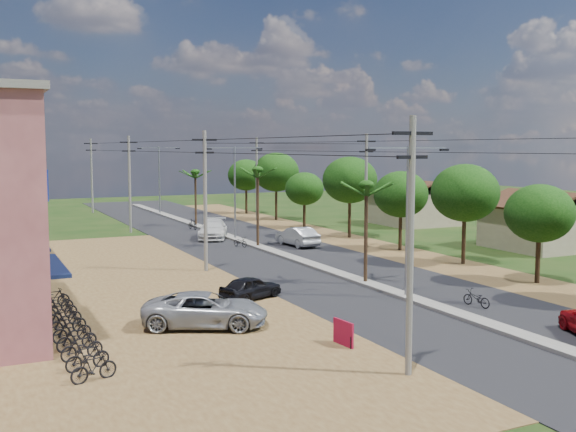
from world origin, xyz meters
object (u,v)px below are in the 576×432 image
object	(u,v)px
car_silver_mid	(297,237)
car_white_far	(213,230)
roadside_sign	(343,333)
moto_rider_east	(476,299)
car_parked_silver	(205,311)
car_parked_dark	(251,288)
parked_scooter_row	(70,326)

from	to	relation	value
car_silver_mid	car_white_far	xyz separation A→B (m)	(-4.66, 7.13, 0.04)
roadside_sign	moto_rider_east	bearing A→B (deg)	10.55
car_parked_silver	moto_rider_east	size ratio (longest dim) A/B	3.41
car_parked_dark	roadside_sign	bearing A→B (deg)	159.77
car_silver_mid	car_white_far	distance (m)	8.52
car_silver_mid	moto_rider_east	world-z (taller)	car_silver_mid
car_white_far	parked_scooter_row	world-z (taller)	car_white_far
moto_rider_east	roadside_sign	xyz separation A→B (m)	(-9.28, -2.84, 0.10)
car_parked_silver	parked_scooter_row	distance (m)	5.72
car_parked_silver	car_parked_dark	world-z (taller)	car_parked_silver
car_parked_dark	parked_scooter_row	xyz separation A→B (m)	(-9.51, -3.35, -0.11)
car_white_far	car_parked_dark	xyz separation A→B (m)	(-6.00, -23.20, -0.20)
car_white_far	roadside_sign	xyz separation A→B (m)	(-5.79, -32.45, -0.29)
car_white_far	moto_rider_east	bearing A→B (deg)	-59.70
car_silver_mid	car_parked_dark	xyz separation A→B (m)	(-10.66, -16.07, -0.16)
car_parked_dark	moto_rider_east	distance (m)	11.45
car_parked_dark	moto_rider_east	size ratio (longest dim) A/B	2.22
car_white_far	roadside_sign	bearing A→B (deg)	-76.54
moto_rider_east	roadside_sign	distance (m)	9.70
car_parked_dark	roadside_sign	distance (m)	9.25
moto_rider_east	parked_scooter_row	distance (m)	19.25
car_silver_mid	car_parked_dark	distance (m)	19.29
roadside_sign	car_parked_dark	bearing A→B (deg)	84.81
car_parked_silver	car_silver_mid	bearing A→B (deg)	-9.92
car_parked_dark	roadside_sign	size ratio (longest dim) A/B	2.83
parked_scooter_row	car_white_far	bearing A→B (deg)	59.70
car_white_far	moto_rider_east	world-z (taller)	car_white_far
moto_rider_east	car_silver_mid	bearing A→B (deg)	-103.20
moto_rider_east	car_white_far	bearing A→B (deg)	-93.49
car_parked_dark	parked_scooter_row	size ratio (longest dim) A/B	0.28
car_silver_mid	roadside_sign	distance (m)	27.39
car_silver_mid	car_parked_silver	distance (m)	24.94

